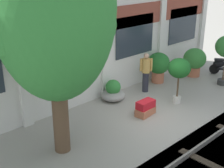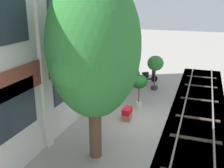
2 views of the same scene
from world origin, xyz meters
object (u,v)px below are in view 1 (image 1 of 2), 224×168
Objects in this scene: broadleaf_tree at (54,12)px; potted_plant_square_trough at (145,108)px; resident_by_doorway at (146,71)px; scooter_near_curb at (223,65)px; potted_plant_stone_basin at (158,65)px; potted_plant_glazed_jar at (195,60)px; potted_plant_terracotta_small at (179,70)px; potted_plant_wide_bowl at (113,92)px.

broadleaf_tree is 5.09m from potted_plant_square_trough.
resident_by_doorway is (1.67, 1.44, 0.64)m from potted_plant_square_trough.
scooter_near_curb is (6.09, 0.28, 0.18)m from potted_plant_square_trough.
potted_plant_stone_basin is 2.02m from potted_plant_glazed_jar.
potted_plant_glazed_jar is 0.76× the size of potted_plant_terracotta_small.
potted_plant_square_trough is 0.60× the size of potted_plant_glazed_jar.
potted_plant_stone_basin is 1.31m from resident_by_doorway.
potted_plant_stone_basin is 2.36m from potted_plant_terracotta_small.
potted_plant_wide_bowl is at bearing 172.56° from potted_plant_glazed_jar.
broadleaf_tree reaches higher than scooter_near_curb.
resident_by_doorway is at bearing -165.18° from potted_plant_stone_basin.
potted_plant_glazed_jar is (4.78, -0.62, 0.46)m from potted_plant_wide_bowl.
potted_plant_wide_bowl is 1.73m from resident_by_doorway.
broadleaf_tree reaches higher than resident_by_doorway.
scooter_near_curb reaches higher than potted_plant_square_trough.
potted_plant_stone_basin is at bearing 57.41° from potted_plant_terracotta_small.
potted_plant_stone_basin is at bearing 31.21° from potted_plant_square_trough.
potted_plant_wide_bowl is (3.53, 1.54, -3.65)m from broadleaf_tree.
potted_plant_terracotta_small is at bearing -5.25° from potted_plant_square_trough.
scooter_near_curb is at bearing 0.46° from broadleaf_tree.
potted_plant_wide_bowl reaches higher than potted_plant_square_trough.
broadleaf_tree is 3.64× the size of potted_plant_terracotta_small.
scooter_near_curb reaches higher than potted_plant_wide_bowl.
potted_plant_glazed_jar is 3.20m from resident_by_doorway.
potted_plant_stone_basin is 0.77× the size of potted_plant_terracotta_small.
potted_plant_glazed_jar is at bearing 22.01° from potted_plant_terracotta_small.
potted_plant_terracotta_small is (-3.15, -1.27, 0.57)m from potted_plant_glazed_jar.
broadleaf_tree is at bearing -166.18° from potted_plant_stone_basin.
potted_plant_square_trough is at bearing -148.79° from potted_plant_stone_basin.
potted_plant_wide_bowl is 6.20m from scooter_near_curb.
potted_plant_square_trough is 0.59× the size of potted_plant_stone_basin.
potted_plant_square_trough is 0.49× the size of resident_by_doorway.
potted_plant_stone_basin is at bearing -154.20° from scooter_near_curb.
potted_plant_stone_basin is 1.02× the size of potted_plant_glazed_jar.
potted_plant_stone_basin reaches higher than scooter_near_curb.
broadleaf_tree is at bearing -128.38° from scooter_near_curb.
potted_plant_glazed_jar is 1.20× the size of scooter_near_curb.
potted_plant_wide_bowl is (0.06, 1.74, 0.07)m from potted_plant_square_trough.
potted_plant_wide_bowl is 0.70× the size of potted_plant_glazed_jar.
scooter_near_curb is at bearing -25.36° from potted_plant_stone_basin.
broadleaf_tree is at bearing -173.72° from potted_plant_glazed_jar.
scooter_near_curb is (3.16, -1.50, -0.37)m from potted_plant_stone_basin.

